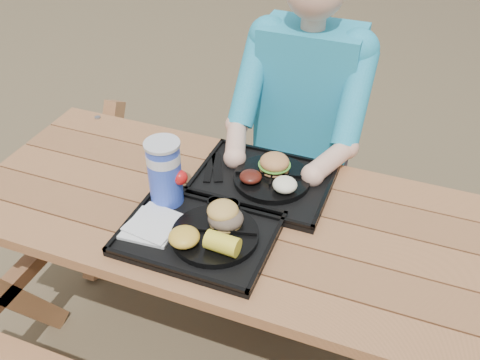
% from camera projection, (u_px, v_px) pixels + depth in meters
% --- Properties ---
extents(ground, '(60.00, 60.00, 0.00)m').
position_uv_depth(ground, '(240.00, 353.00, 2.16)').
color(ground, '#999999').
rests_on(ground, ground).
extents(picnic_table, '(1.80, 1.49, 0.75)m').
position_uv_depth(picnic_table, '(240.00, 291.00, 1.93)').
color(picnic_table, '#999999').
rests_on(picnic_table, ground).
extents(tray_near, '(0.45, 0.35, 0.02)m').
position_uv_depth(tray_near, '(199.00, 234.00, 1.61)').
color(tray_near, black).
rests_on(tray_near, picnic_table).
extents(tray_far, '(0.45, 0.35, 0.02)m').
position_uv_depth(tray_far, '(263.00, 183.00, 1.81)').
color(tray_far, black).
rests_on(tray_far, picnic_table).
extents(plate_near, '(0.26, 0.26, 0.02)m').
position_uv_depth(plate_near, '(215.00, 235.00, 1.58)').
color(plate_near, black).
rests_on(plate_near, tray_near).
extents(plate_far, '(0.26, 0.26, 0.02)m').
position_uv_depth(plate_far, '(272.00, 179.00, 1.79)').
color(plate_far, black).
rests_on(plate_far, tray_far).
extents(napkin_stack, '(0.16, 0.16, 0.02)m').
position_uv_depth(napkin_stack, '(151.00, 225.00, 1.61)').
color(napkin_stack, silver).
rests_on(napkin_stack, tray_near).
extents(soda_cup, '(0.10, 0.10, 0.21)m').
position_uv_depth(soda_cup, '(165.00, 174.00, 1.66)').
color(soda_cup, blue).
rests_on(soda_cup, tray_near).
extents(condiment_bbq, '(0.05, 0.05, 0.03)m').
position_uv_depth(condiment_bbq, '(215.00, 204.00, 1.68)').
color(condiment_bbq, black).
rests_on(condiment_bbq, tray_near).
extents(condiment_mustard, '(0.06, 0.06, 0.03)m').
position_uv_depth(condiment_mustard, '(231.00, 207.00, 1.67)').
color(condiment_mustard, yellow).
rests_on(condiment_mustard, tray_near).
extents(sandwich, '(0.10, 0.10, 0.10)m').
position_uv_depth(sandwich, '(225.00, 210.00, 1.57)').
color(sandwich, gold).
rests_on(sandwich, plate_near).
extents(mac_cheese, '(0.09, 0.09, 0.05)m').
position_uv_depth(mac_cheese, '(184.00, 237.00, 1.52)').
color(mac_cheese, gold).
rests_on(mac_cheese, plate_near).
extents(corn_cob, '(0.10, 0.10, 0.06)m').
position_uv_depth(corn_cob, '(222.00, 243.00, 1.49)').
color(corn_cob, yellow).
rests_on(corn_cob, plate_near).
extents(cutlery_far, '(0.10, 0.16, 0.01)m').
position_uv_depth(cutlery_far, '(217.00, 167.00, 1.86)').
color(cutlery_far, black).
rests_on(cutlery_far, tray_far).
extents(burger, '(0.10, 0.10, 0.09)m').
position_uv_depth(burger, '(275.00, 159.00, 1.79)').
color(burger, '#C88146').
rests_on(burger, plate_far).
extents(baked_beans, '(0.07, 0.07, 0.03)m').
position_uv_depth(baked_beans, '(251.00, 177.00, 1.76)').
color(baked_beans, '#4C160F').
rests_on(baked_beans, plate_far).
extents(potato_salad, '(0.08, 0.08, 0.04)m').
position_uv_depth(potato_salad, '(285.00, 185.00, 1.72)').
color(potato_salad, white).
rests_on(potato_salad, plate_far).
extents(diner, '(0.48, 0.84, 1.28)m').
position_uv_depth(diner, '(303.00, 141.00, 2.23)').
color(diner, teal).
rests_on(diner, ground).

